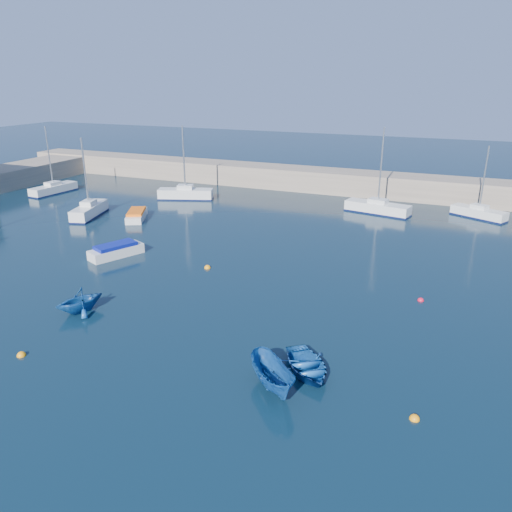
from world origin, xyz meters
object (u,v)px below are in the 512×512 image
at_px(sailboat_4, 54,189).
at_px(sailboat_5, 186,193).
at_px(dinghy_center, 307,366).
at_px(dinghy_left, 79,300).
at_px(sailboat_3, 89,210).
at_px(motorboat_2, 137,215).
at_px(sailboat_6, 378,208).
at_px(motorboat_1, 116,250).
at_px(sailboat_7, 479,213).
at_px(dinghy_right, 273,376).

relative_size(sailboat_4, sailboat_5, 0.96).
relative_size(dinghy_center, dinghy_left, 1.24).
relative_size(sailboat_3, motorboat_2, 1.71).
height_order(sailboat_6, motorboat_1, sailboat_6).
distance_m(sailboat_4, sailboat_5, 16.86).
xyz_separation_m(sailboat_7, motorboat_1, (-26.54, -23.70, -0.05)).
bearing_deg(motorboat_1, sailboat_4, 167.55).
bearing_deg(sailboat_7, sailboat_3, 139.72).
xyz_separation_m(dinghy_left, dinghy_right, (13.72, -2.90, -0.06)).
bearing_deg(dinghy_left, sailboat_5, 132.34).
relative_size(sailboat_4, motorboat_2, 1.73).
distance_m(sailboat_4, sailboat_6, 38.68).
height_order(sailboat_4, sailboat_7, sailboat_4).
height_order(sailboat_4, motorboat_1, sailboat_4).
bearing_deg(dinghy_center, sailboat_3, 109.19).
bearing_deg(motorboat_2, dinghy_left, -90.20).
bearing_deg(sailboat_5, motorboat_1, 175.02).
bearing_deg(sailboat_5, dinghy_left, 178.65).
bearing_deg(sailboat_4, sailboat_7, 14.81).
distance_m(sailboat_6, sailboat_7, 10.00).
bearing_deg(motorboat_2, sailboat_7, -3.02).
height_order(sailboat_7, motorboat_2, sailboat_7).
relative_size(sailboat_4, dinghy_center, 2.23).
xyz_separation_m(sailboat_3, dinghy_left, (14.37, -17.73, 0.10)).
distance_m(motorboat_2, dinghy_right, 31.69).
bearing_deg(sailboat_7, dinghy_center, -165.09).
distance_m(sailboat_5, motorboat_2, 9.42).
height_order(sailboat_6, dinghy_left, sailboat_6).
height_order(sailboat_6, dinghy_right, sailboat_6).
relative_size(sailboat_5, dinghy_left, 2.88).
bearing_deg(motorboat_1, sailboat_5, 128.07).
xyz_separation_m(sailboat_7, dinghy_left, (-22.28, -32.68, 0.22)).
bearing_deg(sailboat_5, sailboat_7, -101.44).
distance_m(sailboat_3, sailboat_4, 13.23).
bearing_deg(motorboat_2, sailboat_3, 165.39).
height_order(sailboat_3, motorboat_2, sailboat_3).
bearing_deg(dinghy_right, sailboat_5, 82.67).
distance_m(motorboat_1, dinghy_center, 21.46).
bearing_deg(dinghy_left, dinghy_right, 12.25).
height_order(sailboat_4, dinghy_center, sailboat_4).
bearing_deg(sailboat_6, motorboat_1, 153.70).
bearing_deg(sailboat_5, sailboat_3, 134.47).
distance_m(sailboat_7, motorboat_2, 34.56).
height_order(sailboat_5, sailboat_7, sailboat_5).
height_order(motorboat_1, dinghy_left, dinghy_left).
bearing_deg(sailboat_4, sailboat_3, -25.87).
bearing_deg(motorboat_2, sailboat_4, 133.87).
bearing_deg(sailboat_3, dinghy_left, -67.22).
xyz_separation_m(sailboat_3, sailboat_7, (36.65, 14.96, -0.12)).
bearing_deg(sailboat_7, motorboat_2, 141.21).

